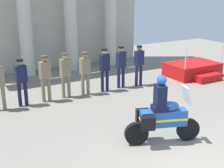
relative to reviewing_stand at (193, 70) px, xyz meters
The scene contains 9 objects.
reviewing_stand is the anchor object (origin of this frame).
officer_in_row_1 8.02m from the reviewing_stand, behind, with size 0.40×0.27×1.69m.
officer_in_row_2 7.16m from the reviewing_stand, behind, with size 0.40×0.27×1.72m.
officer_in_row_3 6.37m from the reviewing_stand, behind, with size 0.40×0.27×1.71m.
officer_in_row_4 5.60m from the reviewing_stand, behind, with size 0.40×0.27×1.69m.
officer_in_row_5 4.76m from the reviewing_stand, behind, with size 0.40×0.27×1.74m.
officer_in_row_6 3.97m from the reviewing_stand, behind, with size 0.40×0.27×1.74m.
officer_in_row_7 3.18m from the reviewing_stand, behind, with size 0.40×0.27×1.73m.
motorcycle_with_rider 7.01m from the reviewing_stand, 140.81° to the right, with size 2.01×0.97×1.90m.
Camera 1 is at (-4.65, -4.34, 4.01)m, focal length 48.53 mm.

